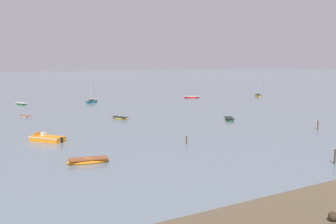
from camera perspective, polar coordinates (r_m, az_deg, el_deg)
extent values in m
sphere|color=#372A1C|center=(28.41, 22.58, -13.66)|extent=(0.63, 0.63, 0.63)
ellipsoid|color=white|center=(78.62, -19.70, -0.63)|extent=(1.78, 3.09, 0.46)
cube|color=brown|center=(78.59, -19.70, -0.49)|extent=(1.69, 2.86, 0.06)
cube|color=brown|center=(78.60, -19.70, -0.54)|extent=(0.92, 0.43, 0.05)
ellipsoid|color=#197084|center=(101.84, -10.89, 1.41)|extent=(4.52, 3.61, 0.77)
cube|color=#33383F|center=(101.81, -10.89, 1.58)|extent=(3.88, 3.13, 0.08)
cube|color=#33383F|center=(101.61, -10.97, 1.69)|extent=(1.32, 1.23, 0.28)
cylinder|color=#B7BABF|center=(101.30, -11.06, 2.80)|extent=(0.08, 0.08, 4.25)
cylinder|color=beige|center=(102.22, -10.71, 1.89)|extent=(2.15, 1.48, 0.15)
ellipsoid|color=#23602D|center=(102.03, -20.25, 1.09)|extent=(2.61, 3.94, 0.59)
cube|color=silver|center=(102.00, -20.25, 1.23)|extent=(2.47, 3.66, 0.08)
cube|color=silver|center=(102.01, -20.25, 1.18)|extent=(1.15, 0.66, 0.06)
ellipsoid|color=#23602D|center=(71.19, 8.77, -1.05)|extent=(3.05, 4.02, 0.61)
cube|color=black|center=(71.16, 8.77, -0.84)|extent=(2.88, 3.73, 0.08)
cube|color=black|center=(71.17, 8.77, -0.91)|extent=(1.16, 0.80, 0.06)
ellipsoid|color=gold|center=(120.97, 12.80, 2.27)|extent=(3.62, 4.87, 0.82)
cube|color=#33383F|center=(120.95, 12.81, 2.43)|extent=(3.14, 4.17, 0.08)
cube|color=#33383F|center=(120.70, 12.84, 2.52)|extent=(1.27, 1.40, 0.30)
cylinder|color=#B7BABF|center=(120.36, 12.89, 3.52)|extent=(0.08, 0.08, 4.51)
cylinder|color=beige|center=(121.48, 12.74, 2.70)|extent=(1.42, 2.36, 0.16)
ellipsoid|color=gold|center=(72.42, -6.88, -0.89)|extent=(2.28, 3.63, 0.54)
cube|color=black|center=(72.38, -6.88, -0.71)|extent=(2.17, 3.37, 0.07)
cube|color=black|center=(72.40, -6.88, -0.77)|extent=(1.07, 0.57, 0.05)
ellipsoid|color=orange|center=(41.84, -11.37, -6.96)|extent=(4.53, 2.37, 0.68)
cube|color=brown|center=(41.77, -11.38, -6.57)|extent=(4.19, 2.27, 0.09)
cube|color=brown|center=(41.79, -11.38, -6.71)|extent=(0.55, 1.36, 0.07)
ellipsoid|color=red|center=(113.56, 3.43, 2.12)|extent=(4.52, 3.78, 0.70)
cube|color=silver|center=(113.54, 3.43, 2.27)|extent=(4.21, 3.55, 0.09)
cube|color=silver|center=(113.54, 3.43, 2.22)|extent=(1.01, 1.28, 0.07)
cube|color=orange|center=(54.21, -16.86, -3.80)|extent=(4.07, 4.78, 0.89)
cone|color=orange|center=(55.78, -18.68, -3.56)|extent=(2.26, 2.16, 1.78)
cube|color=silver|center=(54.19, -16.91, -3.45)|extent=(4.16, 4.88, 0.10)
cube|color=silver|center=(54.54, -17.43, -3.01)|extent=(0.71, 0.66, 0.49)
cube|color=black|center=(52.78, -15.06, -3.88)|extent=(0.45, 0.43, 0.63)
cylinder|color=#4E3323|center=(50.23, 2.66, -4.02)|extent=(0.18, 0.18, 1.26)
cylinder|color=silver|center=(50.12, 2.67, -3.38)|extent=(0.22, 0.22, 0.08)
cylinder|color=#3B3323|center=(43.92, 22.80, -5.93)|extent=(0.18, 0.18, 1.84)
cylinder|color=silver|center=(43.74, 22.86, -4.83)|extent=(0.22, 0.22, 0.08)
cylinder|color=#493323|center=(64.45, 20.68, -1.80)|extent=(0.18, 0.18, 1.73)
cylinder|color=silver|center=(64.34, 20.71, -1.09)|extent=(0.22, 0.22, 0.08)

